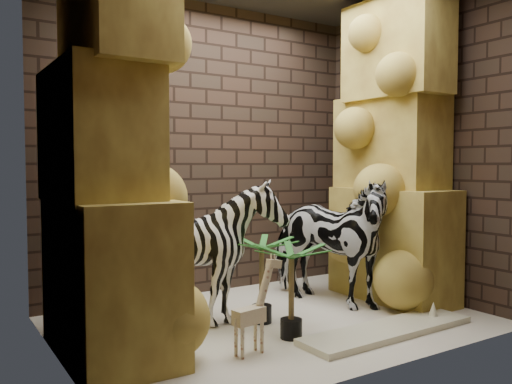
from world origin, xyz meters
TOP-DOWN VIEW (x-y plane):
  - floor at (0.00, 0.00)m, footprint 3.50×3.50m
  - wall_back at (0.00, 1.25)m, footprint 3.50×0.00m
  - wall_front at (0.00, -1.25)m, footprint 3.50×0.00m
  - wall_left at (-1.75, 0.00)m, footprint 0.00×3.00m
  - wall_right at (1.75, 0.00)m, footprint 0.00×3.00m
  - rock_pillar_left at (-1.40, 0.00)m, footprint 0.68×1.30m
  - rock_pillar_right at (1.42, 0.00)m, footprint 0.58×1.25m
  - zebra_right at (0.71, 0.18)m, footprint 0.97×1.35m
  - zebra_left at (-0.54, 0.24)m, footprint 1.04×1.27m
  - giraffe_toy at (-0.59, -0.55)m, footprint 0.38×0.18m
  - palm_front at (-0.11, 0.03)m, footprint 0.36×0.36m
  - palm_back at (-0.13, -0.43)m, footprint 0.36×0.36m
  - surfboard at (0.59, -0.74)m, footprint 1.60×0.43m

SIDE VIEW (x-z plane):
  - floor at x=0.00m, z-range 0.00..0.00m
  - surfboard at x=0.59m, z-range 0.00..0.05m
  - giraffe_toy at x=-0.59m, z-range 0.00..0.71m
  - palm_back at x=-0.13m, z-range 0.00..0.73m
  - palm_front at x=-0.11m, z-range 0.00..0.74m
  - zebra_left at x=-0.54m, z-range 0.00..1.11m
  - zebra_right at x=0.71m, z-range 0.00..1.43m
  - wall_back at x=0.00m, z-range -0.25..3.25m
  - wall_front at x=0.00m, z-range -0.25..3.25m
  - wall_left at x=-1.75m, z-range 0.00..3.00m
  - wall_right at x=1.75m, z-range 0.00..3.00m
  - rock_pillar_left at x=-1.40m, z-range 0.00..3.00m
  - rock_pillar_right at x=1.42m, z-range 0.00..3.00m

